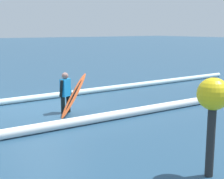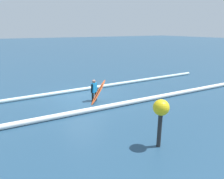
# 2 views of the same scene
# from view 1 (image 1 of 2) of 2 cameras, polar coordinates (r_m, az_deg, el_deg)

# --- Properties ---
(ground_plane) EXTENTS (195.73, 195.73, 0.00)m
(ground_plane) POSITION_cam_1_polar(r_m,az_deg,el_deg) (11.83, -11.74, -3.36)
(ground_plane) COLOR navy
(surfer) EXTENTS (0.48, 0.39, 1.37)m
(surfer) POSITION_cam_1_polar(r_m,az_deg,el_deg) (11.02, -8.10, -0.22)
(surfer) COLOR black
(surfer) RESTS_ON ground_plane
(surfboard) EXTENTS (1.33, 0.77, 1.32)m
(surfboard) POSITION_cam_1_polar(r_m,az_deg,el_deg) (10.83, -6.61, -0.98)
(surfboard) COLOR #E55926
(surfboard) RESTS_ON ground_plane
(channel_buoy) EXTENTS (0.60, 0.60, 1.91)m
(channel_buoy) POSITION_cam_1_polar(r_m,az_deg,el_deg) (6.31, 17.12, -1.86)
(channel_buoy) COLOR #262626
(channel_buoy) RESTS_ON ground_plane
(wave_crest_foreground) EXTENTS (22.47, 0.30, 0.23)m
(wave_crest_foreground) POSITION_cam_1_polar(r_m,az_deg,el_deg) (13.38, -12.08, -1.28)
(wave_crest_foreground) COLOR white
(wave_crest_foreground) RESTS_ON ground_plane
(wave_crest_midground) EXTENTS (25.36, 1.13, 0.27)m
(wave_crest_midground) POSITION_cam_1_polar(r_m,az_deg,el_deg) (10.29, 0.76, -4.44)
(wave_crest_midground) COLOR white
(wave_crest_midground) RESTS_ON ground_plane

